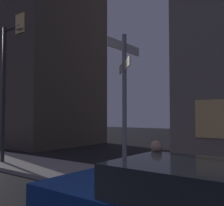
{
  "coord_description": "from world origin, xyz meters",
  "views": [
    {
      "loc": [
        3.94,
        -0.04,
        2.1
      ],
      "look_at": [
        -0.26,
        5.58,
        2.43
      ],
      "focal_mm": 42.61,
      "sensor_mm": 36.0,
      "label": 1
    }
  ],
  "objects_px": {
    "street_lamp": "(6,81)",
    "car_side_parked": "(172,206)",
    "cyclist": "(159,186)",
    "signpost": "(124,97)"
  },
  "relations": [
    {
      "from": "car_side_parked",
      "to": "cyclist",
      "type": "distance_m",
      "value": 1.13
    },
    {
      "from": "signpost",
      "to": "cyclist",
      "type": "bearing_deg",
      "value": -37.42
    },
    {
      "from": "street_lamp",
      "to": "car_side_parked",
      "type": "xyz_separation_m",
      "value": [
        8.72,
        -2.6,
        -2.81
      ]
    },
    {
      "from": "car_side_parked",
      "to": "cyclist",
      "type": "height_order",
      "value": "cyclist"
    },
    {
      "from": "signpost",
      "to": "street_lamp",
      "type": "distance_m",
      "value": 6.5
    },
    {
      "from": "signpost",
      "to": "cyclist",
      "type": "height_order",
      "value": "signpost"
    },
    {
      "from": "cyclist",
      "to": "signpost",
      "type": "bearing_deg",
      "value": 142.58
    },
    {
      "from": "street_lamp",
      "to": "cyclist",
      "type": "distance_m",
      "value": 8.69
    },
    {
      "from": "street_lamp",
      "to": "car_side_parked",
      "type": "bearing_deg",
      "value": -16.58
    },
    {
      "from": "car_side_parked",
      "to": "cyclist",
      "type": "bearing_deg",
      "value": 126.4
    }
  ]
}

